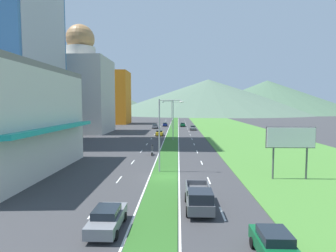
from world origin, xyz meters
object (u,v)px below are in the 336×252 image
object	(u,v)px
car_5	(155,126)
motorcycle_rider	(152,151)
street_lamp_far	(173,113)
car_0	(107,218)
street_lamp_near	(162,130)
car_2	(165,124)
street_lamp_mid	(172,118)
pickup_truck_0	(199,198)
car_4	(183,125)
car_6	(275,246)
car_1	(159,133)
billboard_roadside	(291,140)
car_3	(193,128)

from	to	relation	value
car_5	motorcycle_rider	world-z (taller)	motorcycle_rider
street_lamp_far	car_0	size ratio (longest dim) A/B	2.08
street_lamp_near	car_2	world-z (taller)	street_lamp_near
street_lamp_mid	pickup_truck_0	world-z (taller)	street_lamp_mid
car_4	car_6	world-z (taller)	car_6
street_lamp_mid	car_4	distance (m)	42.44
car_1	car_4	size ratio (longest dim) A/B	0.89
street_lamp_mid	pickup_truck_0	xyz separation A→B (m)	(3.17, -43.59, -4.46)
car_1	car_5	distance (m)	23.63
street_lamp_near	billboard_roadside	bearing A→B (deg)	-11.58
car_4	pickup_truck_0	bearing A→B (deg)	-0.08
car_5	street_lamp_near	bearing A→B (deg)	-174.42
car_3	motorcycle_rider	world-z (taller)	motorcycle_rider
car_0	car_3	bearing A→B (deg)	-7.51
billboard_roadside	car_6	xyz separation A→B (m)	(-7.39, -16.54, -3.75)
street_lamp_far	motorcycle_rider	xyz separation A→B (m)	(-2.52, -50.59, -4.83)
street_lamp_far	car_3	world-z (taller)	street_lamp_far
street_lamp_near	car_6	distance (m)	21.36
billboard_roadside	pickup_truck_0	xyz separation A→B (m)	(-11.01, -9.50, -3.58)
motorcycle_rider	billboard_roadside	bearing A→B (deg)	-130.41
street_lamp_near	car_3	world-z (taller)	street_lamp_near
street_lamp_near	street_lamp_mid	world-z (taller)	street_lamp_mid
car_1	car_6	size ratio (longest dim) A/B	0.97
car_4	car_6	distance (m)	92.75
street_lamp_mid	car_0	xyz separation A→B (m)	(-3.33, -47.30, -4.64)
pickup_truck_0	motorcycle_rider	world-z (taller)	pickup_truck_0
street_lamp_far	car_0	distance (m)	78.54
car_1	motorcycle_rider	xyz separation A→B (m)	(0.74, -29.26, -0.04)
street_lamp_far	motorcycle_rider	world-z (taller)	street_lamp_far
street_lamp_far	motorcycle_rider	size ratio (longest dim) A/B	4.82
car_1	car_3	world-z (taller)	car_1
street_lamp_far	car_2	distance (m)	13.82
car_3	car_4	bearing A→B (deg)	-167.64
car_1	motorcycle_rider	distance (m)	29.27
car_0	car_5	xyz separation A→B (m)	(-3.47, 80.43, -0.02)
car_6	pickup_truck_0	size ratio (longest dim) A/B	0.81
car_0	pickup_truck_0	world-z (taller)	pickup_truck_0
street_lamp_near	car_4	size ratio (longest dim) A/B	1.93
car_3	billboard_roadside	bearing A→B (deg)	7.11
street_lamp_mid	car_1	xyz separation A→B (m)	(-3.64, 9.71, -4.66)
car_6	street_lamp_far	bearing A→B (deg)	-174.98
street_lamp_far	street_lamp_near	bearing A→B (deg)	-90.14
car_2	car_3	size ratio (longest dim) A/B	0.90
street_lamp_far	car_5	distance (m)	8.27
billboard_roadside	car_1	bearing A→B (deg)	112.14
car_2	car_0	bearing A→B (deg)	-179.76
pickup_truck_0	street_lamp_mid	bearing A→B (deg)	-175.84
motorcycle_rider	street_lamp_near	bearing A→B (deg)	-168.39
car_0	motorcycle_rider	distance (m)	27.75
street_lamp_far	car_5	xyz separation A→B (m)	(-6.42, 2.09, -4.79)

